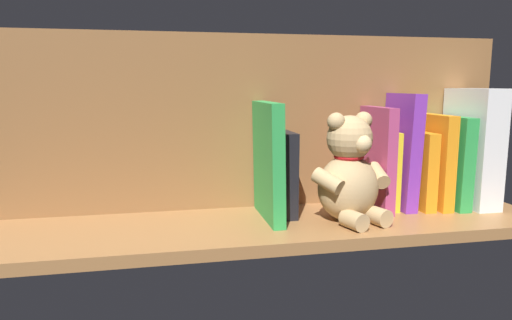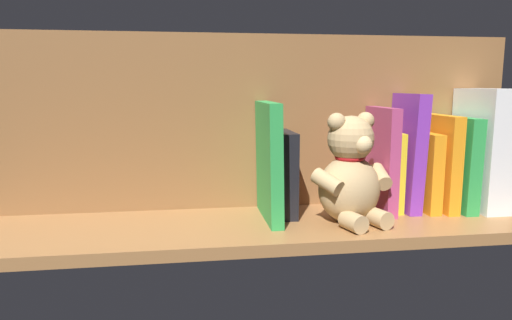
% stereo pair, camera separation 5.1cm
% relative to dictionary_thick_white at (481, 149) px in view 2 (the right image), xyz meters
% --- Properties ---
extents(ground_plane, '(1.15, 0.28, 0.02)m').
position_rel_dictionary_thick_white_xyz_m(ground_plane, '(0.48, 0.03, -0.14)').
color(ground_plane, '#9E6B3D').
extents(shelf_back_panel, '(1.15, 0.02, 0.36)m').
position_rel_dictionary_thick_white_xyz_m(shelf_back_panel, '(0.48, -0.09, 0.06)').
color(shelf_back_panel, brown).
rests_on(shelf_back_panel, ground_plane).
extents(dictionary_thick_white, '(0.05, 0.15, 0.25)m').
position_rel_dictionary_thick_white_xyz_m(dictionary_thick_white, '(0.00, 0.00, 0.00)').
color(dictionary_thick_white, white).
rests_on(dictionary_thick_white, ground_plane).
extents(book_0, '(0.03, 0.14, 0.19)m').
position_rel_dictionary_thick_white_xyz_m(book_0, '(0.05, -0.00, -0.03)').
color(book_0, green).
rests_on(book_0, ground_plane).
extents(book_1, '(0.03, 0.13, 0.20)m').
position_rel_dictionary_thick_white_xyz_m(book_1, '(0.09, -0.01, -0.03)').
color(book_1, orange).
rests_on(book_1, ground_plane).
extents(book_2, '(0.03, 0.13, 0.16)m').
position_rel_dictionary_thick_white_xyz_m(book_2, '(0.12, -0.01, -0.04)').
color(book_2, orange).
rests_on(book_2, ground_plane).
extents(book_3, '(0.03, 0.12, 0.24)m').
position_rel_dictionary_thick_white_xyz_m(book_3, '(0.16, -0.01, -0.01)').
color(book_3, purple).
rests_on(book_3, ground_plane).
extents(book_4, '(0.01, 0.11, 0.16)m').
position_rel_dictionary_thick_white_xyz_m(book_4, '(0.19, -0.02, -0.04)').
color(book_4, yellow).
rests_on(book_4, ground_plane).
extents(book_5, '(0.02, 0.13, 0.21)m').
position_rel_dictionary_thick_white_xyz_m(book_5, '(0.22, -0.01, -0.02)').
color(book_5, '#B23F72').
rests_on(book_5, ground_plane).
extents(teddy_bear, '(0.16, 0.16, 0.21)m').
position_rel_dictionary_thick_white_xyz_m(teddy_bear, '(0.31, 0.06, -0.03)').
color(teddy_bear, tan).
rests_on(teddy_bear, ground_plane).
extents(book_6, '(0.03, 0.12, 0.17)m').
position_rel_dictionary_thick_white_xyz_m(book_6, '(0.42, -0.01, -0.04)').
color(book_6, black).
rests_on(book_6, ground_plane).
extents(book_7, '(0.03, 0.17, 0.23)m').
position_rel_dictionary_thick_white_xyz_m(book_7, '(0.46, 0.01, -0.01)').
color(book_7, green).
rests_on(book_7, ground_plane).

